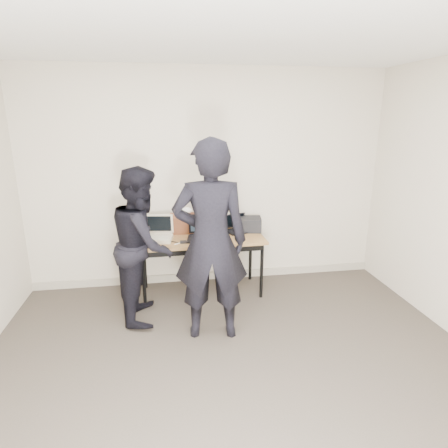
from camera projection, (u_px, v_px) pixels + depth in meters
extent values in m
cube|color=#3D362E|center=(243.00, 399.00, 2.95)|extent=(4.50, 4.50, 0.05)
cube|color=white|center=(250.00, 9.00, 2.18)|extent=(4.50, 4.50, 0.05)
cube|color=beige|center=(208.00, 179.00, 4.73)|extent=(4.50, 0.05, 2.70)
cube|color=olive|center=(201.00, 239.00, 4.49)|extent=(1.52, 0.70, 0.03)
cylinder|color=black|center=(144.00, 280.00, 4.22)|extent=(0.04, 0.04, 0.68)
cylinder|color=black|center=(262.00, 271.00, 4.47)|extent=(0.04, 0.04, 0.68)
cylinder|color=black|center=(145.00, 262.00, 4.72)|extent=(0.04, 0.04, 0.68)
cylinder|color=black|center=(250.00, 255.00, 4.97)|extent=(0.04, 0.04, 0.68)
cube|color=black|center=(204.00, 251.00, 4.24)|extent=(1.40, 0.06, 0.06)
cube|color=beige|center=(157.00, 239.00, 4.38)|extent=(0.38, 0.33, 0.04)
cube|color=beige|center=(157.00, 238.00, 4.34)|extent=(0.30, 0.20, 0.01)
cube|color=beige|center=(159.00, 224.00, 4.49)|extent=(0.35, 0.11, 0.24)
cube|color=black|center=(159.00, 224.00, 4.48)|extent=(0.30, 0.08, 0.19)
cube|color=beige|center=(159.00, 233.00, 4.51)|extent=(0.31, 0.06, 0.02)
cube|color=black|center=(203.00, 239.00, 4.39)|extent=(0.39, 0.32, 0.02)
cube|color=black|center=(202.00, 239.00, 4.36)|extent=(0.31, 0.19, 0.01)
cube|color=black|center=(203.00, 224.00, 4.52)|extent=(0.36, 0.13, 0.25)
cube|color=#26333F|center=(203.00, 224.00, 4.51)|extent=(0.31, 0.11, 0.21)
cube|color=black|center=(203.00, 235.00, 4.52)|extent=(0.32, 0.07, 0.02)
cube|color=black|center=(239.00, 231.00, 4.69)|extent=(0.34, 0.29, 0.02)
cube|color=black|center=(240.00, 231.00, 4.66)|extent=(0.26, 0.18, 0.01)
cube|color=black|center=(234.00, 221.00, 4.78)|extent=(0.30, 0.16, 0.20)
cube|color=black|center=(234.00, 221.00, 4.77)|extent=(0.25, 0.13, 0.16)
cube|color=black|center=(235.00, 228.00, 4.78)|extent=(0.25, 0.09, 0.01)
cube|color=#5B2D18|center=(185.00, 223.00, 4.64)|extent=(0.36, 0.17, 0.24)
cube|color=#5B2D18|center=(185.00, 217.00, 4.55)|extent=(0.36, 0.08, 0.07)
cube|color=#5B2D18|center=(197.00, 224.00, 4.66)|extent=(0.02, 0.10, 0.02)
ellipsoid|color=white|center=(187.00, 211.00, 4.60)|extent=(0.14, 0.11, 0.08)
cube|color=black|center=(249.00, 224.00, 4.73)|extent=(0.33, 0.30, 0.17)
cube|color=black|center=(183.00, 242.00, 4.28)|extent=(0.07, 0.05, 0.03)
cube|color=black|center=(166.00, 241.00, 4.36)|extent=(0.28, 0.19, 0.01)
cube|color=black|center=(242.00, 233.00, 4.64)|extent=(0.13, 0.24, 0.01)
cube|color=black|center=(211.00, 231.00, 4.73)|extent=(0.25, 0.06, 0.01)
cube|color=silver|center=(184.00, 242.00, 4.32)|extent=(0.24, 0.17, 0.01)
cube|color=silver|center=(203.00, 240.00, 4.37)|extent=(0.22, 0.13, 0.01)
imported|color=black|center=(210.00, 242.00, 3.54)|extent=(0.75, 0.53, 1.95)
imported|color=black|center=(143.00, 244.00, 3.94)|extent=(0.65, 0.82, 1.64)
cube|color=#A19885|center=(209.00, 275.00, 5.05)|extent=(4.50, 0.03, 0.10)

